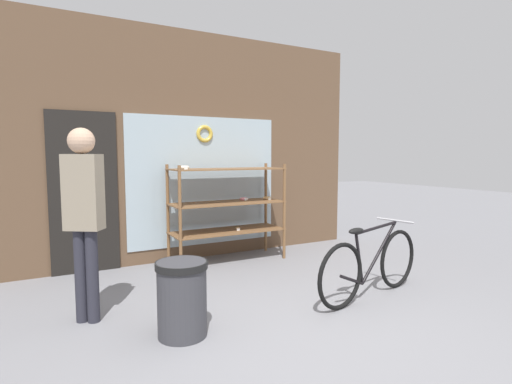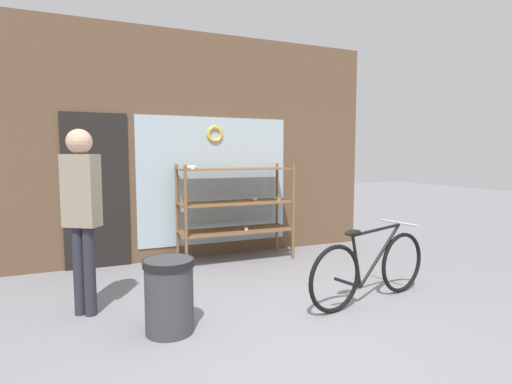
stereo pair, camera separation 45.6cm
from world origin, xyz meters
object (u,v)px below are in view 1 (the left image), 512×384
(pedestrian, at_px, (84,208))
(trash_bin, at_px, (182,296))
(display_case, at_px, (228,203))
(bicycle, at_px, (371,265))

(pedestrian, distance_m, trash_bin, 1.21)
(display_case, bearing_deg, trash_bin, -123.91)
(display_case, relative_size, pedestrian, 0.92)
(pedestrian, bearing_deg, display_case, 66.57)
(display_case, xyz_separation_m, trash_bin, (-1.36, -2.02, -0.50))
(display_case, bearing_deg, bicycle, -71.19)
(display_case, height_order, bicycle, display_case)
(display_case, xyz_separation_m, pedestrian, (-2.03, -1.31, 0.21))
(display_case, distance_m, bicycle, 2.29)
(display_case, height_order, trash_bin, display_case)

